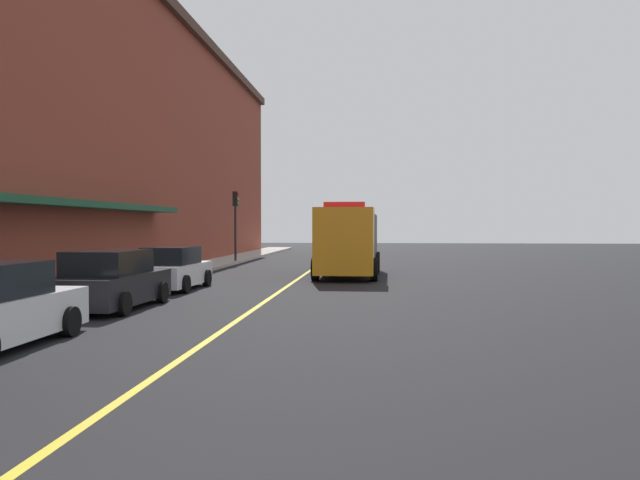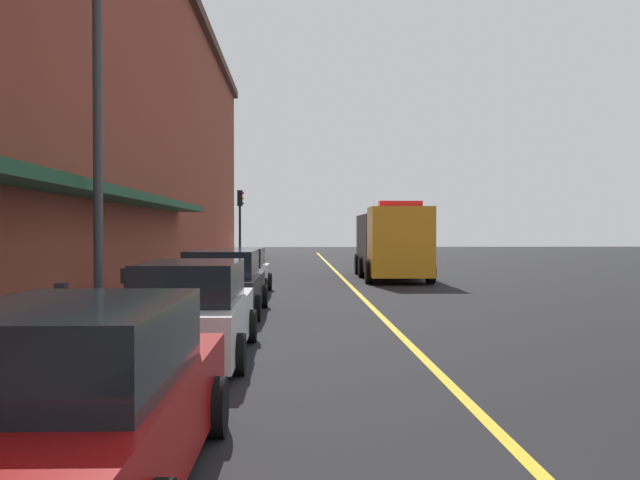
# 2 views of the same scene
# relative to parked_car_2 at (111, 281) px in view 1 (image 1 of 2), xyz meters

# --- Properties ---
(ground_plane) EXTENTS (112.00, 112.00, 0.00)m
(ground_plane) POSITION_rel_parked_car_2_xyz_m (4.03, 10.80, -0.78)
(ground_plane) COLOR black
(sidewalk_left) EXTENTS (2.40, 70.00, 0.15)m
(sidewalk_left) POSITION_rel_parked_car_2_xyz_m (-2.17, 10.80, -0.71)
(sidewalk_left) COLOR #ADA8A0
(sidewalk_left) RESTS_ON ground
(lane_center_stripe) EXTENTS (0.16, 70.00, 0.01)m
(lane_center_stripe) POSITION_rel_parked_car_2_xyz_m (4.03, 10.80, -0.78)
(lane_center_stripe) COLOR gold
(lane_center_stripe) RESTS_ON ground
(brick_building_left) EXTENTS (11.77, 64.00, 14.21)m
(brick_building_left) POSITION_rel_parked_car_2_xyz_m (-8.66, 9.80, 6.33)
(brick_building_left) COLOR brown
(brick_building_left) RESTS_ON ground
(parked_car_2) EXTENTS (2.18, 4.56, 1.66)m
(parked_car_2) POSITION_rel_parked_car_2_xyz_m (0.00, 0.00, 0.00)
(parked_car_2) COLOR black
(parked_car_2) RESTS_ON ground
(parked_car_3) EXTENTS (2.05, 4.24, 1.58)m
(parked_car_3) POSITION_rel_parked_car_2_xyz_m (0.01, 5.44, -0.04)
(parked_car_3) COLOR silver
(parked_car_3) RESTS_ON ground
(utility_truck) EXTENTS (2.93, 8.42, 3.34)m
(utility_truck) POSITION_rel_parked_car_2_xyz_m (6.18, 12.53, 0.81)
(utility_truck) COLOR orange
(utility_truck) RESTS_ON ground
(traffic_light_near) EXTENTS (0.38, 0.36, 4.30)m
(traffic_light_near) POSITION_rel_parked_car_2_xyz_m (-1.25, 21.53, 2.37)
(traffic_light_near) COLOR #232326
(traffic_light_near) RESTS_ON sidewalk_left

